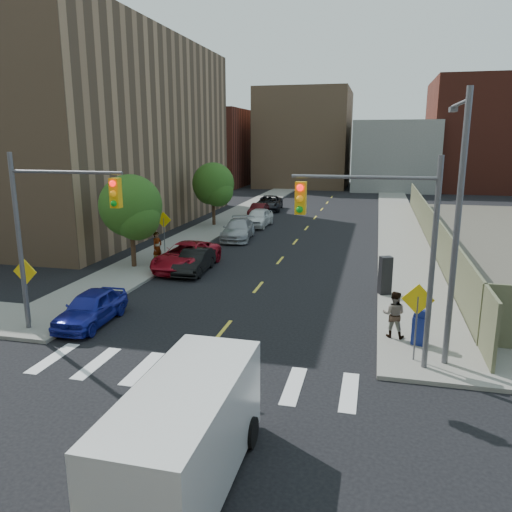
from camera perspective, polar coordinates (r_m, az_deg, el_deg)
The scene contains 29 objects.
ground at distance 13.72m, azimuth -14.24°, elevation -20.19°, with size 160.00×160.00×0.00m, color black.
sidewalk_nw at distance 53.74m, azimuth -1.04°, elevation 5.34°, with size 3.50×73.00×0.15m, color gray.
sidewalk_ne at distance 52.08m, azimuth 15.76°, elevation 4.59°, with size 3.50×73.00×0.15m, color gray.
fence_north at distance 38.71m, azimuth 19.23°, elevation 3.27°, with size 0.12×44.00×2.50m, color #5E6144.
building_nw at distance 48.65m, azimuth -21.69°, elevation 12.97°, with size 22.00×30.00×16.00m, color #8C6B4C.
bg_bldg_west at distance 84.67m, azimuth -5.65°, elevation 12.20°, with size 14.00×18.00×12.00m, color #592319.
bg_bldg_midwest at distance 82.84m, azimuth 5.61°, elevation 13.21°, with size 14.00×16.00×15.00m, color #8C6B4C.
bg_bldg_center at distance 80.08m, azimuth 15.51°, elevation 11.02°, with size 12.00×16.00×10.00m, color gray.
bg_bldg_east at distance 83.62m, azimuth 25.45°, elevation 12.37°, with size 18.00×18.00×16.00m, color #592319.
signal_nw at distance 20.02m, azimuth -22.30°, elevation 3.81°, with size 4.59×0.30×7.00m.
signal_ne at distance 16.28m, azimuth 14.44°, elevation 2.42°, with size 4.59×0.30×7.00m.
streetlight_ne at distance 17.24m, azimuth 21.94°, elevation 4.80°, with size 0.25×3.70×9.00m.
warn_sign_nw at distance 22.00m, azimuth -24.82°, elevation -2.41°, with size 1.06×0.06×2.83m.
warn_sign_ne at distance 17.46m, azimuth 17.95°, elevation -5.69°, with size 1.06×0.06×2.83m.
warn_sign_midwest at distance 33.35m, azimuth -10.49°, elevation 3.58°, with size 1.06×0.06×2.83m.
tree_west_near at distance 29.70m, azimuth -14.06°, elevation 5.13°, with size 3.66×3.64×5.52m.
tree_west_far at distance 43.46m, azimuth -4.89°, elevation 7.94°, with size 3.66×3.64×5.52m.
parked_car_blue at distance 21.70m, azimuth -18.35°, elevation -5.63°, with size 1.64×4.09×1.39m, color navy.
parked_car_black at distance 28.61m, azimuth -7.04°, elevation -0.60°, with size 1.42×4.07×1.34m, color black.
parked_car_red at distance 29.49m, azimuth -7.95°, elevation -0.01°, with size 2.56×5.55×1.54m, color #A31021.
parked_car_silver at distance 37.88m, azimuth -2.06°, elevation 3.03°, with size 2.10×5.18×1.50m, color #9EA1A6.
parked_car_white at distance 43.50m, azimuth 0.28°, elevation 4.42°, with size 1.87×4.65×1.58m, color white.
parked_car_maroon at distance 49.11m, azimuth 0.28°, elevation 5.26°, with size 1.36×3.91×1.29m, color #3E0C0F.
parked_car_grey at distance 53.62m, azimuth 1.51°, elevation 6.07°, with size 2.55×5.52×1.53m, color black.
cargo_van at distance 11.64m, azimuth -7.76°, elevation -18.99°, with size 2.26×5.34×2.44m.
mailbox at distance 19.22m, azimuth 18.29°, elevation -7.77°, with size 0.64×0.56×1.33m.
payphone at distance 24.75m, azimuth 14.55°, elevation -2.16°, with size 0.55×0.45×1.85m, color black.
pedestrian_west at distance 30.44m, azimuth -11.22°, elevation 0.96°, with size 0.71×0.46×1.94m, color gray.
pedestrian_east at distance 19.55m, azimuth 15.47°, elevation -6.44°, with size 0.87×0.68×1.79m, color gray.
Camera 1 is at (5.67, -10.01, 7.47)m, focal length 35.00 mm.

